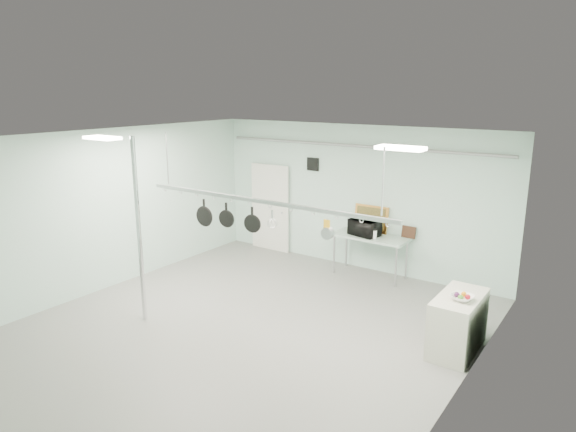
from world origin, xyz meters
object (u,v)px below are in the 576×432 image
Objects in this scene: microwave at (365,228)px; fruit_bowl at (462,298)px; chrome_pole at (139,231)px; skillet_right at (252,219)px; side_cabinet at (458,323)px; skillet_left at (204,213)px; skillet_mid at (226,215)px; coffee_canister at (374,234)px; pot_rack at (260,199)px; prep_table at (370,239)px.

fruit_bowl is (2.73, -2.29, -0.14)m from microwave.
chrome_pole reaches higher than fruit_bowl.
skillet_right reaches higher than fruit_bowl.
skillet_left reaches higher than side_cabinet.
skillet_mid is (1.18, 0.90, 0.28)m from chrome_pole.
coffee_canister is (-2.41, 2.04, 0.55)m from side_cabinet.
pot_rack is 3.42m from fruit_bowl.
pot_rack reaches higher than fruit_bowl.
skillet_mid is (-3.74, -0.96, 0.94)m from fruit_bowl.
side_cabinet is at bearing 20.45° from pot_rack.
prep_table is at bearing 63.42° from skillet_mid.
coffee_canister reaches higher than side_cabinet.
fruit_bowl is at bearing 17.59° from pot_rack.
chrome_pole is 9.64× the size of fruit_bowl.
skillet_right is at bearing 94.50° from microwave.
chrome_pole reaches higher than coffee_canister.
coffee_canister is (0.14, -0.16, 0.16)m from prep_table.
pot_rack is 0.80m from skillet_mid.
prep_table is 3.64m from skillet_mid.
skillet_right is at bearing -102.68° from coffee_canister.
side_cabinet is 2.90× the size of skillet_mid.
pot_rack reaches higher than skillet_left.
prep_table is at bearing -142.29° from microwave.
pot_rack is 11.60× the size of skillet_mid.
skillet_right reaches higher than side_cabinet.
prep_table is 3.87× the size of skillet_mid.
prep_table is at bearing 69.37° from skillet_right.
pot_rack reaches higher than microwave.
fruit_bowl reaches higher than side_cabinet.
prep_table is 0.28m from microwave.
skillet_mid is (0.51, 0.00, 0.04)m from skillet_left.
prep_table is 3.39m from side_cabinet.
skillet_right is (1.07, 0.00, 0.03)m from skillet_left.
side_cabinet is at bearing 8.55° from skillet_right.
pot_rack is 9.89× the size of skillet_left.
coffee_canister is 3.34m from skillet_right.
side_cabinet is 1.93× the size of microwave.
coffee_canister is at bearing 60.31° from skillet_mid.
side_cabinet is at bearing -40.79° from prep_table.
chrome_pole reaches higher than pot_rack.
skillet_right is (1.73, 0.90, 0.28)m from chrome_pole.
prep_table is 2.58× the size of microwave.
microwave is at bearing 158.20° from coffee_canister.
skillet_mid is at bearing 169.11° from skillet_right.
side_cabinet is 3.61× the size of fruit_bowl.
pot_rack is at bearing 25.35° from chrome_pole.
side_cabinet is 2.88× the size of skillet_right.
pot_rack is 14.46× the size of fruit_bowl.
microwave is at bearing 62.21° from chrome_pole.
coffee_canister is 0.55× the size of fruit_bowl.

